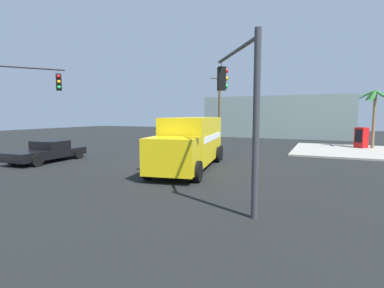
{
  "coord_description": "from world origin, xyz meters",
  "views": [
    {
      "loc": [
        9.14,
        -15.95,
        3.09
      ],
      "look_at": [
        2.4,
        -1.23,
        1.47
      ],
      "focal_mm": 26.99,
      "sensor_mm": 36.0,
      "label": 1
    }
  ],
  "objects_px": {
    "traffic_light_secondary": "(0,98)",
    "traffic_light_primary": "(241,98)",
    "delivery_truck": "(191,142)",
    "pickup_black": "(48,151)",
    "utility_pole": "(219,105)",
    "vending_machine_red": "(361,138)",
    "palm_tree_far": "(374,107)"
  },
  "relations": [
    {
      "from": "traffic_light_secondary",
      "to": "pickup_black",
      "type": "height_order",
      "value": "traffic_light_secondary"
    },
    {
      "from": "traffic_light_secondary",
      "to": "vending_machine_red",
      "type": "height_order",
      "value": "traffic_light_secondary"
    },
    {
      "from": "vending_machine_red",
      "to": "utility_pole",
      "type": "bearing_deg",
      "value": 163.78
    },
    {
      "from": "delivery_truck",
      "to": "pickup_black",
      "type": "bearing_deg",
      "value": -168.42
    },
    {
      "from": "pickup_black",
      "to": "vending_machine_red",
      "type": "distance_m",
      "value": 25.93
    },
    {
      "from": "traffic_light_secondary",
      "to": "pickup_black",
      "type": "bearing_deg",
      "value": 102.26
    },
    {
      "from": "traffic_light_primary",
      "to": "palm_tree_far",
      "type": "bearing_deg",
      "value": 72.37
    },
    {
      "from": "utility_pole",
      "to": "vending_machine_red",
      "type": "bearing_deg",
      "value": -16.22
    },
    {
      "from": "traffic_light_primary",
      "to": "palm_tree_far",
      "type": "height_order",
      "value": "traffic_light_primary"
    },
    {
      "from": "traffic_light_primary",
      "to": "utility_pole",
      "type": "height_order",
      "value": "utility_pole"
    },
    {
      "from": "traffic_light_primary",
      "to": "palm_tree_far",
      "type": "distance_m",
      "value": 21.68
    },
    {
      "from": "vending_machine_red",
      "to": "palm_tree_far",
      "type": "xyz_separation_m",
      "value": [
        0.89,
        0.12,
        2.7
      ]
    },
    {
      "from": "traffic_light_primary",
      "to": "utility_pole",
      "type": "distance_m",
      "value": 26.69
    },
    {
      "from": "traffic_light_secondary",
      "to": "utility_pole",
      "type": "height_order",
      "value": "utility_pole"
    },
    {
      "from": "traffic_light_secondary",
      "to": "vending_machine_red",
      "type": "relative_size",
      "value": 3.15
    },
    {
      "from": "traffic_light_secondary",
      "to": "traffic_light_primary",
      "type": "bearing_deg",
      "value": -1.98
    },
    {
      "from": "vending_machine_red",
      "to": "utility_pole",
      "type": "height_order",
      "value": "utility_pole"
    },
    {
      "from": "pickup_black",
      "to": "traffic_light_primary",
      "type": "bearing_deg",
      "value": -15.17
    },
    {
      "from": "palm_tree_far",
      "to": "traffic_light_primary",
      "type": "bearing_deg",
      "value": -107.63
    },
    {
      "from": "pickup_black",
      "to": "utility_pole",
      "type": "height_order",
      "value": "utility_pole"
    },
    {
      "from": "delivery_truck",
      "to": "traffic_light_primary",
      "type": "bearing_deg",
      "value": -51.99
    },
    {
      "from": "palm_tree_far",
      "to": "utility_pole",
      "type": "distance_m",
      "value": 16.6
    },
    {
      "from": "traffic_light_secondary",
      "to": "palm_tree_far",
      "type": "height_order",
      "value": "traffic_light_secondary"
    },
    {
      "from": "palm_tree_far",
      "to": "utility_pole",
      "type": "relative_size",
      "value": 0.62
    },
    {
      "from": "vending_machine_red",
      "to": "palm_tree_far",
      "type": "relative_size",
      "value": 0.36
    },
    {
      "from": "pickup_black",
      "to": "utility_pole",
      "type": "distance_m",
      "value": 21.92
    },
    {
      "from": "delivery_truck",
      "to": "traffic_light_secondary",
      "type": "relative_size",
      "value": 1.51
    },
    {
      "from": "vending_machine_red",
      "to": "traffic_light_primary",
      "type": "bearing_deg",
      "value": -105.45
    },
    {
      "from": "pickup_black",
      "to": "utility_pole",
      "type": "relative_size",
      "value": 0.64
    },
    {
      "from": "traffic_light_primary",
      "to": "pickup_black",
      "type": "xyz_separation_m",
      "value": [
        -14.15,
        3.84,
        -2.93
      ]
    },
    {
      "from": "vending_machine_red",
      "to": "palm_tree_far",
      "type": "distance_m",
      "value": 2.85
    },
    {
      "from": "vending_machine_red",
      "to": "delivery_truck",
      "type": "bearing_deg",
      "value": -124.72
    }
  ]
}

